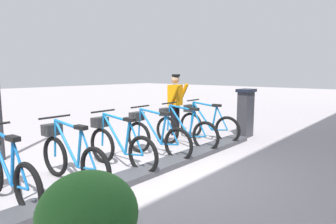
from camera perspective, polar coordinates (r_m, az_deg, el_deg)
name	(u,v)px	position (r m, az deg, el deg)	size (l,w,h in m)	color
ground_plane	(151,172)	(5.10, -3.29, -11.77)	(60.00, 60.00, 0.00)	#ACA3A7
dock_rail_base	(151,169)	(5.09, -3.29, -11.24)	(0.44, 6.47, 0.10)	#47474C
payment_kiosk	(245,112)	(7.94, 15.03, -0.01)	(0.36, 0.52, 1.28)	#38383D
bike_docked_0	(206,123)	(7.37, 7.49, -2.26)	(1.72, 0.54, 1.02)	black
bike_docked_1	(183,129)	(6.62, 2.97, -3.36)	(1.72, 0.54, 1.02)	black
bike_docked_2	(155,136)	(5.91, -2.67, -4.70)	(1.72, 0.54, 1.02)	black
bike_docked_3	(118,144)	(5.29, -9.77, -6.31)	(1.72, 0.54, 1.02)	black
bike_docked_4	(71,156)	(4.77, -18.65, -8.18)	(1.72, 0.54, 1.02)	black
bike_docked_5	(5,171)	(4.39, -29.47, -10.16)	(1.72, 0.54, 1.02)	black
worker_near_rack	(175,102)	(7.85, 1.49, 1.95)	(0.50, 0.67, 1.66)	white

